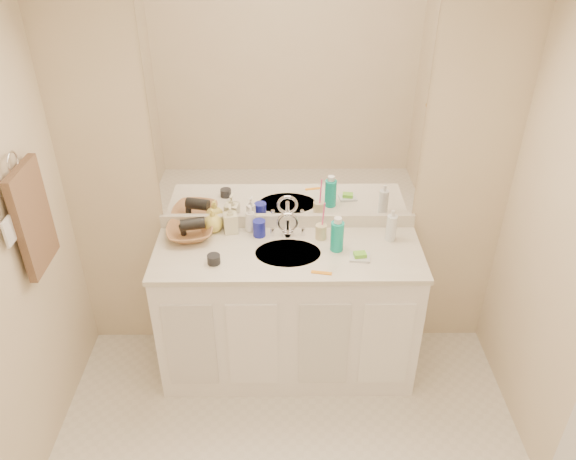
# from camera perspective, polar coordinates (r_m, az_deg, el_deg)

# --- Properties ---
(wall_back) EXTENTS (2.60, 0.02, 2.40)m
(wall_back) POSITION_cam_1_polar(r_m,az_deg,el_deg) (3.23, -0.04, 5.33)
(wall_back) COLOR beige
(wall_back) RESTS_ON floor
(vanity_cabinet) EXTENTS (1.50, 0.55, 0.85)m
(vanity_cabinet) POSITION_cam_1_polar(r_m,az_deg,el_deg) (3.44, -0.01, -8.40)
(vanity_cabinet) COLOR white
(vanity_cabinet) RESTS_ON floor
(countertop) EXTENTS (1.52, 0.57, 0.03)m
(countertop) POSITION_cam_1_polar(r_m,az_deg,el_deg) (3.17, -0.01, -2.35)
(countertop) COLOR silver
(countertop) RESTS_ON vanity_cabinet
(backsplash) EXTENTS (1.52, 0.03, 0.08)m
(backsplash) POSITION_cam_1_polar(r_m,az_deg,el_deg) (3.36, -0.04, 0.95)
(backsplash) COLOR silver
(backsplash) RESTS_ON countertop
(sink_basin) EXTENTS (0.37, 0.37, 0.02)m
(sink_basin) POSITION_cam_1_polar(r_m,az_deg,el_deg) (3.15, -0.00, -2.51)
(sink_basin) COLOR silver
(sink_basin) RESTS_ON countertop
(faucet) EXTENTS (0.02, 0.02, 0.11)m
(faucet) POSITION_cam_1_polar(r_m,az_deg,el_deg) (3.26, -0.03, 0.26)
(faucet) COLOR silver
(faucet) RESTS_ON countertop
(mirror) EXTENTS (1.48, 0.01, 1.20)m
(mirror) POSITION_cam_1_polar(r_m,az_deg,el_deg) (3.08, -0.05, 11.26)
(mirror) COLOR white
(mirror) RESTS_ON wall_back
(blue_mug) EXTENTS (0.09, 0.09, 0.10)m
(blue_mug) POSITION_cam_1_polar(r_m,az_deg,el_deg) (3.27, -2.94, 0.19)
(blue_mug) COLOR #171EA2
(blue_mug) RESTS_ON countertop
(tan_cup) EXTENTS (0.08, 0.08, 0.09)m
(tan_cup) POSITION_cam_1_polar(r_m,az_deg,el_deg) (3.25, 3.37, -0.18)
(tan_cup) COLOR beige
(tan_cup) RESTS_ON countertop
(toothbrush) EXTENTS (0.02, 0.04, 0.18)m
(toothbrush) POSITION_cam_1_polar(r_m,az_deg,el_deg) (3.19, 3.60, 1.43)
(toothbrush) COLOR #FF4391
(toothbrush) RESTS_ON tan_cup
(mouthwash_bottle) EXTENTS (0.09, 0.09, 0.18)m
(mouthwash_bottle) POSITION_cam_1_polar(r_m,az_deg,el_deg) (3.13, 5.01, -0.65)
(mouthwash_bottle) COLOR #0EAB99
(mouthwash_bottle) RESTS_ON countertop
(clear_pump_bottle) EXTENTS (0.08, 0.08, 0.16)m
(clear_pump_bottle) POSITION_cam_1_polar(r_m,az_deg,el_deg) (3.27, 10.45, 0.21)
(clear_pump_bottle) COLOR white
(clear_pump_bottle) RESTS_ON countertop
(soap_dish) EXTENTS (0.12, 0.10, 0.01)m
(soap_dish) POSITION_cam_1_polar(r_m,az_deg,el_deg) (3.12, 7.30, -2.77)
(soap_dish) COLOR silver
(soap_dish) RESTS_ON countertop
(green_soap) EXTENTS (0.07, 0.06, 0.02)m
(green_soap) POSITION_cam_1_polar(r_m,az_deg,el_deg) (3.11, 7.32, -2.50)
(green_soap) COLOR #6ECF32
(green_soap) RESTS_ON soap_dish
(orange_comb) EXTENTS (0.11, 0.04, 0.00)m
(orange_comb) POSITION_cam_1_polar(r_m,az_deg,el_deg) (2.99, 3.42, -4.35)
(orange_comb) COLOR orange
(orange_comb) RESTS_ON countertop
(dark_jar) EXTENTS (0.09, 0.09, 0.05)m
(dark_jar) POSITION_cam_1_polar(r_m,az_deg,el_deg) (3.07, -7.55, -2.96)
(dark_jar) COLOR black
(dark_jar) RESTS_ON countertop
(soap_bottle_white) EXTENTS (0.08, 0.08, 0.17)m
(soap_bottle_white) POSITION_cam_1_polar(r_m,az_deg,el_deg) (3.30, -3.85, 1.20)
(soap_bottle_white) COLOR white
(soap_bottle_white) RESTS_ON countertop
(soap_bottle_cream) EXTENTS (0.09, 0.10, 0.18)m
(soap_bottle_cream) POSITION_cam_1_polar(r_m,az_deg,el_deg) (3.30, -5.88, 1.16)
(soap_bottle_cream) COLOR beige
(soap_bottle_cream) RESTS_ON countertop
(soap_bottle_yellow) EXTENTS (0.14, 0.14, 0.14)m
(soap_bottle_yellow) POSITION_cam_1_polar(r_m,az_deg,el_deg) (3.33, -7.64, 0.99)
(soap_bottle_yellow) COLOR #E7D659
(soap_bottle_yellow) RESTS_ON countertop
(wicker_basket) EXTENTS (0.31, 0.31, 0.07)m
(wicker_basket) POSITION_cam_1_polar(r_m,az_deg,el_deg) (3.31, -9.93, -0.22)
(wicker_basket) COLOR #93623B
(wicker_basket) RESTS_ON countertop
(hair_dryer) EXTENTS (0.15, 0.10, 0.07)m
(hair_dryer) POSITION_cam_1_polar(r_m,az_deg,el_deg) (3.28, -9.68, 0.62)
(hair_dryer) COLOR black
(hair_dryer) RESTS_ON wicker_basket
(towel_ring) EXTENTS (0.01, 0.11, 0.11)m
(towel_ring) POSITION_cam_1_polar(r_m,az_deg,el_deg) (2.89, -26.18, 6.18)
(towel_ring) COLOR silver
(towel_ring) RESTS_ON wall_left
(hand_towel) EXTENTS (0.04, 0.32, 0.55)m
(hand_towel) POSITION_cam_1_polar(r_m,az_deg,el_deg) (3.01, -24.50, 1.09)
(hand_towel) COLOR #483426
(hand_towel) RESTS_ON towel_ring
(switch_plate) EXTENTS (0.01, 0.08, 0.13)m
(switch_plate) POSITION_cam_1_polar(r_m,az_deg,el_deg) (2.84, -26.51, -0.14)
(switch_plate) COLOR white
(switch_plate) RESTS_ON wall_left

